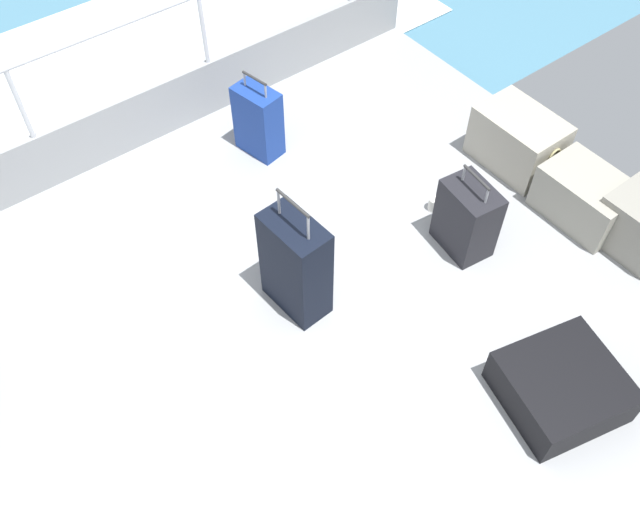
{
  "coord_description": "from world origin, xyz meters",
  "views": [
    {
      "loc": [
        1.85,
        -1.33,
        3.61
      ],
      "look_at": [
        -0.26,
        0.3,
        0.25
      ],
      "focal_mm": 38.91,
      "sensor_mm": 36.0,
      "label": 1
    }
  ],
  "objects_px": {
    "cargo_crate_0": "(518,140)",
    "suitcase_1": "(258,121)",
    "suitcase_6": "(296,265)",
    "paper_cup": "(434,204)",
    "suitcase_2": "(467,218)",
    "cargo_crate_1": "(585,197)",
    "suitcase_4": "(561,387)"
  },
  "relations": [
    {
      "from": "suitcase_6",
      "to": "suitcase_2",
      "type": "bearing_deg",
      "value": 75.49
    },
    {
      "from": "cargo_crate_0",
      "to": "suitcase_2",
      "type": "height_order",
      "value": "suitcase_2"
    },
    {
      "from": "cargo_crate_0",
      "to": "suitcase_2",
      "type": "relative_size",
      "value": 1.02
    },
    {
      "from": "cargo_crate_0",
      "to": "suitcase_1",
      "type": "height_order",
      "value": "suitcase_1"
    },
    {
      "from": "cargo_crate_1",
      "to": "paper_cup",
      "type": "height_order",
      "value": "cargo_crate_1"
    },
    {
      "from": "cargo_crate_1",
      "to": "suitcase_6",
      "type": "distance_m",
      "value": 2.1
    },
    {
      "from": "suitcase_2",
      "to": "paper_cup",
      "type": "bearing_deg",
      "value": 167.73
    },
    {
      "from": "suitcase_4",
      "to": "paper_cup",
      "type": "bearing_deg",
      "value": 163.08
    },
    {
      "from": "cargo_crate_1",
      "to": "suitcase_4",
      "type": "height_order",
      "value": "cargo_crate_1"
    },
    {
      "from": "cargo_crate_0",
      "to": "suitcase_4",
      "type": "height_order",
      "value": "cargo_crate_0"
    },
    {
      "from": "cargo_crate_0",
      "to": "suitcase_4",
      "type": "distance_m",
      "value": 1.96
    },
    {
      "from": "cargo_crate_1",
      "to": "suitcase_4",
      "type": "relative_size",
      "value": 0.86
    },
    {
      "from": "suitcase_6",
      "to": "paper_cup",
      "type": "relative_size",
      "value": 9.12
    },
    {
      "from": "cargo_crate_0",
      "to": "cargo_crate_1",
      "type": "xyz_separation_m",
      "value": [
        0.66,
        -0.04,
        -0.03
      ]
    },
    {
      "from": "cargo_crate_0",
      "to": "suitcase_2",
      "type": "xyz_separation_m",
      "value": [
        0.35,
        -0.88,
        0.05
      ]
    },
    {
      "from": "suitcase_1",
      "to": "suitcase_4",
      "type": "height_order",
      "value": "suitcase_1"
    },
    {
      "from": "suitcase_6",
      "to": "paper_cup",
      "type": "distance_m",
      "value": 1.27
    },
    {
      "from": "cargo_crate_1",
      "to": "suitcase_6",
      "type": "xyz_separation_m",
      "value": [
        -0.61,
        -2.0,
        0.18
      ]
    },
    {
      "from": "cargo_crate_1",
      "to": "suitcase_6",
      "type": "height_order",
      "value": "suitcase_6"
    },
    {
      "from": "cargo_crate_0",
      "to": "suitcase_6",
      "type": "distance_m",
      "value": 2.04
    },
    {
      "from": "suitcase_4",
      "to": "suitcase_6",
      "type": "relative_size",
      "value": 0.82
    },
    {
      "from": "paper_cup",
      "to": "cargo_crate_0",
      "type": "bearing_deg",
      "value": 89.8
    },
    {
      "from": "cargo_crate_1",
      "to": "suitcase_4",
      "type": "distance_m",
      "value": 1.49
    },
    {
      "from": "suitcase_1",
      "to": "suitcase_2",
      "type": "height_order",
      "value": "suitcase_1"
    },
    {
      "from": "cargo_crate_1",
      "to": "suitcase_2",
      "type": "bearing_deg",
      "value": -110.09
    },
    {
      "from": "suitcase_4",
      "to": "paper_cup",
      "type": "height_order",
      "value": "suitcase_4"
    },
    {
      "from": "suitcase_4",
      "to": "cargo_crate_1",
      "type": "bearing_deg",
      "value": 124.71
    },
    {
      "from": "cargo_crate_0",
      "to": "cargo_crate_1",
      "type": "height_order",
      "value": "cargo_crate_0"
    },
    {
      "from": "suitcase_4",
      "to": "suitcase_1",
      "type": "bearing_deg",
      "value": -176.69
    },
    {
      "from": "suitcase_2",
      "to": "cargo_crate_1",
      "type": "bearing_deg",
      "value": 69.91
    },
    {
      "from": "cargo_crate_0",
      "to": "cargo_crate_1",
      "type": "bearing_deg",
      "value": -3.14
    },
    {
      "from": "suitcase_1",
      "to": "suitcase_2",
      "type": "xyz_separation_m",
      "value": [
        1.6,
        0.54,
        -0.01
      ]
    }
  ]
}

